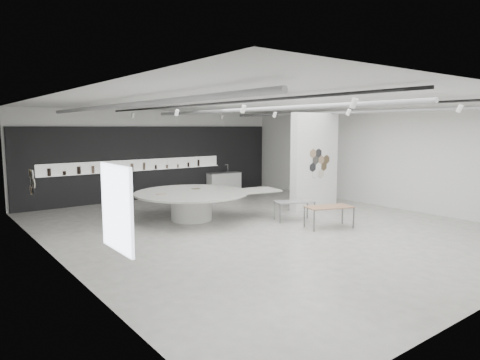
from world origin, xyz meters
TOP-DOWN VIEW (x-y plane):
  - room at (-0.09, -0.00)m, footprint 12.02×14.02m
  - back_wall_display at (-0.08, 6.93)m, footprint 11.80×0.27m
  - partition_column at (3.50, 1.00)m, footprint 2.20×0.38m
  - display_island at (-1.19, 2.02)m, footprint 5.03×4.33m
  - sample_table_wood at (1.53, -1.45)m, footprint 1.57×1.14m
  - sample_table_stone at (1.39, -0.08)m, footprint 1.41×1.07m
  - kitchen_counter at (3.22, 6.53)m, footprint 1.69×0.81m

SIDE VIEW (x-z plane):
  - kitchen_counter at x=3.22m, z-range -0.18..1.10m
  - sample_table_stone at x=1.39m, z-range 0.27..0.92m
  - sample_table_wood at x=1.53m, z-range 0.28..0.95m
  - display_island at x=-1.19m, z-range 0.14..1.10m
  - back_wall_display at x=-0.08m, z-range -0.01..3.09m
  - partition_column at x=3.50m, z-range 0.00..3.60m
  - room at x=-0.09m, z-range 0.16..3.98m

